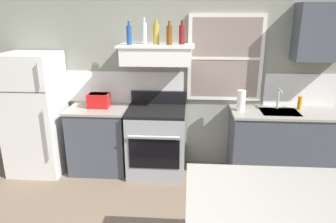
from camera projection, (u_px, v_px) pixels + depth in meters
back_wall at (179, 72)px, 4.30m from camera, size 5.40×0.11×2.70m
refrigerator at (35, 114)px, 4.23m from camera, size 0.70×0.72×1.64m
counter_left_of_stove at (100, 139)px, 4.34m from camera, size 0.79×0.63×0.91m
toaster at (99, 100)px, 4.18m from camera, size 0.30×0.20×0.19m
stove_range at (157, 141)px, 4.25m from camera, size 0.76×0.69×1.09m
range_hood_shelf at (157, 54)px, 3.98m from camera, size 0.96×0.52×0.24m
bottle_blue_liqueur at (129, 35)px, 3.88m from camera, size 0.07×0.07×0.29m
bottle_clear_tall at (144, 33)px, 3.95m from camera, size 0.06×0.06×0.33m
bottle_champagne_gold_foil at (156, 34)px, 3.94m from camera, size 0.08×0.08×0.31m
bottle_amber_wine at (169, 35)px, 3.84m from camera, size 0.07×0.07×0.29m
bottle_red_label_wine at (182, 34)px, 3.93m from camera, size 0.07×0.07×0.30m
counter_right_with_sink at (283, 144)px, 4.17m from camera, size 1.43×0.63×0.91m
sink_faucet at (279, 96)px, 4.08m from camera, size 0.03×0.17×0.28m
paper_towel_roll at (241, 101)px, 4.03m from camera, size 0.11×0.11×0.27m
dish_soap_bottle at (300, 103)px, 4.09m from camera, size 0.06×0.06×0.18m
upper_cabinet_right at (322, 32)px, 3.84m from camera, size 0.64×0.32×0.70m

